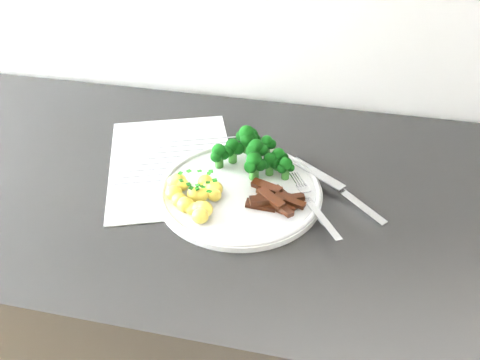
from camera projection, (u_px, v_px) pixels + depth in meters
recipe_paper at (172, 163)px, 0.89m from camera, size 0.31×0.36×0.00m
plate at (240, 191)px, 0.82m from camera, size 0.27×0.27×0.02m
broccoli at (252, 150)px, 0.85m from camera, size 0.15×0.12×0.06m
potatoes at (194, 195)px, 0.79m from camera, size 0.10×0.11×0.04m
beef_strips at (275, 199)px, 0.79m from camera, size 0.09×0.08×0.02m
fork at (315, 208)px, 0.77m from camera, size 0.10×0.16×0.02m
knife at (347, 197)px, 0.81m from camera, size 0.17×0.15×0.02m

